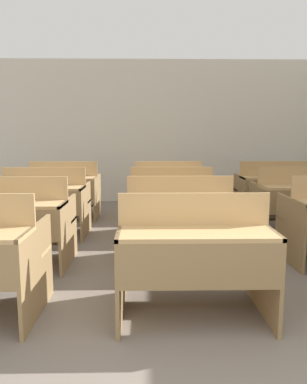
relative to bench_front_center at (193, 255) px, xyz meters
The scene contains 10 objects.
wall_back 5.18m from the bench_front_center, 88.63° to the left, with size 7.31×0.06×2.86m.
bench_front_center is the anchor object (origin of this frame).
bench_second_left 2.05m from the bench_front_center, 146.35° to the left, with size 1.11×0.80×0.94m.
bench_second_center 1.16m from the bench_front_center, 89.73° to the left, with size 1.11×0.80×0.94m.
bench_third_left 2.87m from the bench_front_center, 126.55° to the left, with size 1.11×0.80×0.94m.
bench_third_center 2.30m from the bench_front_center, 90.08° to the left, with size 1.11×0.80×0.94m.
bench_third_right 2.89m from the bench_front_center, 53.50° to the left, with size 1.11×0.80×0.94m.
bench_back_left 3.84m from the bench_front_center, 116.27° to the left, with size 1.11×0.80×0.94m.
bench_back_center 3.46m from the bench_front_center, 89.60° to the left, with size 1.11×0.80×0.94m.
bench_back_right 3.86m from the bench_front_center, 63.05° to the left, with size 1.11×0.80×0.94m.
Camera 1 is at (-0.47, -0.91, 1.34)m, focal length 35.00 mm.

